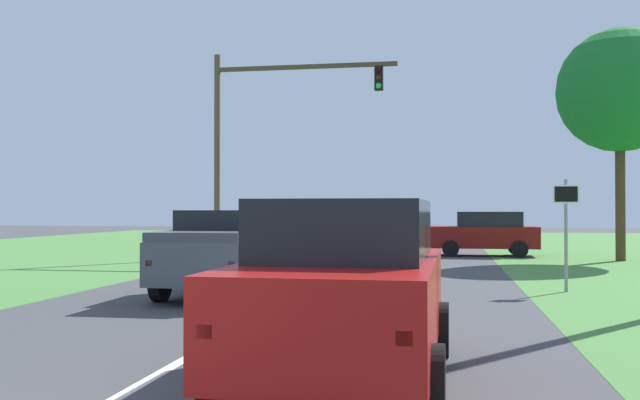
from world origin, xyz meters
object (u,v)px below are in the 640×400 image
(oak_tree_right, at_px, (620,91))
(traffic_light, at_px, (261,124))
(red_suv_near, at_px, (347,286))
(keep_moving_sign, at_px, (566,220))
(crossing_suv_far, at_px, (485,233))
(pickup_truck_lead, at_px, (229,251))

(oak_tree_right, bearing_deg, traffic_light, -174.36)
(red_suv_near, xyz_separation_m, keep_moving_sign, (3.90, 9.29, 0.62))
(red_suv_near, distance_m, keep_moving_sign, 10.10)
(traffic_light, height_order, oak_tree_right, oak_tree_right)
(red_suv_near, xyz_separation_m, oak_tree_right, (7.58, 20.06, 5.34))
(traffic_light, height_order, crossing_suv_far, traffic_light)
(keep_moving_sign, relative_size, oak_tree_right, 0.30)
(oak_tree_right, xyz_separation_m, crossing_suv_far, (-4.85, 2.10, -5.45))
(traffic_light, xyz_separation_m, oak_tree_right, (13.58, 1.34, 1.12))
(red_suv_near, height_order, oak_tree_right, oak_tree_right)
(oak_tree_right, height_order, crossing_suv_far, oak_tree_right)
(pickup_truck_lead, relative_size, keep_moving_sign, 2.07)
(red_suv_near, distance_m, traffic_light, 20.11)
(keep_moving_sign, bearing_deg, red_suv_near, -112.77)
(red_suv_near, bearing_deg, pickup_truck_lead, 116.66)
(red_suv_near, xyz_separation_m, crossing_suv_far, (2.73, 22.16, -0.11))
(traffic_light, height_order, keep_moving_sign, traffic_light)
(red_suv_near, bearing_deg, keep_moving_sign, 67.23)
(traffic_light, distance_m, keep_moving_sign, 14.14)
(pickup_truck_lead, height_order, oak_tree_right, oak_tree_right)
(pickup_truck_lead, bearing_deg, crossing_suv_far, 65.88)
(traffic_light, bearing_deg, red_suv_near, -72.25)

